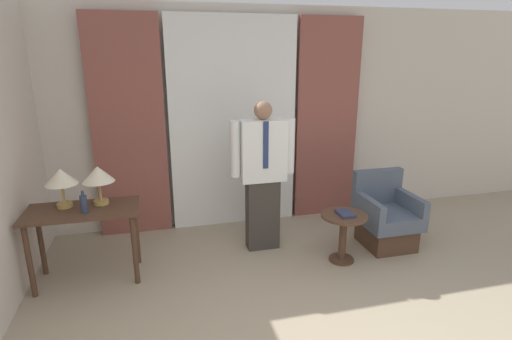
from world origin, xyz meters
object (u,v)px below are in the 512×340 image
(table_lamp_right, at_px, (98,176))
(bottle_near_edge, at_px, (84,204))
(person, at_px, (263,172))
(armchair, at_px, (386,219))
(side_table, at_px, (343,229))
(desk, at_px, (84,221))
(table_lamp_left, at_px, (61,178))
(book, at_px, (345,214))

(table_lamp_right, relative_size, bottle_near_edge, 1.80)
(person, distance_m, armchair, 1.53)
(armchair, distance_m, side_table, 0.69)
(person, height_order, side_table, person)
(desk, height_order, side_table, desk)
(desk, relative_size, table_lamp_left, 2.70)
(table_lamp_left, height_order, table_lamp_right, same)
(person, xyz_separation_m, armchair, (1.39, -0.28, -0.58))
(side_table, bearing_deg, table_lamp_left, 172.09)
(person, bearing_deg, table_lamp_left, -175.94)
(desk, height_order, armchair, armchair)
(desk, xyz_separation_m, table_lamp_right, (0.16, 0.09, 0.41))
(book, bearing_deg, bottle_near_edge, 175.51)
(desk, xyz_separation_m, book, (2.57, -0.30, -0.06))
(desk, xyz_separation_m, bottle_near_edge, (0.04, -0.10, 0.21))
(side_table, distance_m, book, 0.19)
(person, relative_size, armchair, 1.99)
(desk, xyz_separation_m, side_table, (2.56, -0.29, -0.25))
(bottle_near_edge, relative_size, armchair, 0.25)
(armchair, relative_size, book, 4.08)
(table_lamp_left, bearing_deg, bottle_near_edge, -43.31)
(table_lamp_right, bearing_deg, desk, -150.77)
(table_lamp_left, distance_m, book, 2.80)
(person, relative_size, side_table, 3.14)
(desk, bearing_deg, armchair, -0.91)
(person, bearing_deg, desk, -172.73)
(table_lamp_left, relative_size, armchair, 0.45)
(armchair, bearing_deg, bottle_near_edge, -179.11)
(bottle_near_edge, relative_size, side_table, 0.40)
(bottle_near_edge, bearing_deg, armchair, 0.89)
(table_lamp_left, bearing_deg, side_table, -7.91)
(table_lamp_right, xyz_separation_m, person, (1.66, 0.14, -0.13))
(desk, distance_m, bottle_near_edge, 0.24)
(side_table, height_order, book, book)
(book, bearing_deg, person, 144.44)
(table_lamp_right, height_order, person, person)
(person, distance_m, book, 0.98)
(table_lamp_left, height_order, side_table, table_lamp_left)
(bottle_near_edge, distance_m, side_table, 2.57)
(book, bearing_deg, table_lamp_left, 171.86)
(table_lamp_left, bearing_deg, armchair, -2.42)
(table_lamp_right, relative_size, side_table, 0.72)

